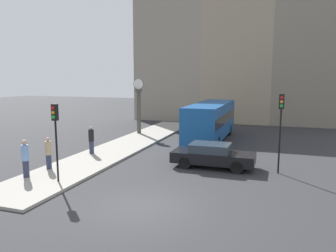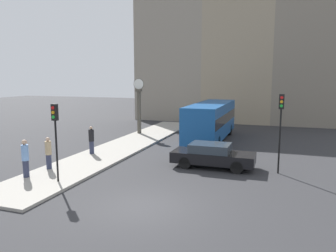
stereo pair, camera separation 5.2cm
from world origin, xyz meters
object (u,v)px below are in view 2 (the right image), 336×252
object	(u,v)px
sedan_car	(212,155)
pedestrian_black_jacket	(91,140)
street_clock	(139,107)
traffic_light_far	(281,118)
pedestrian_blue_stripe	(25,158)
pedestrian_tan_coat	(48,153)
traffic_light_near	(55,126)
bus_distant	(211,119)

from	to	relation	value
sedan_car	pedestrian_black_jacket	distance (m)	7.85
street_clock	sedan_car	bearing A→B (deg)	-45.52
traffic_light_far	pedestrian_blue_stripe	xyz separation A→B (m)	(-11.64, -5.14, -1.86)
traffic_light_far	street_clock	distance (m)	14.25
sedan_car	pedestrian_blue_stripe	xyz separation A→B (m)	(-8.16, -5.15, 0.39)
pedestrian_tan_coat	pedestrian_black_jacket	size ratio (longest dim) A/B	0.97
pedestrian_tan_coat	traffic_light_near	bearing A→B (deg)	-41.82
traffic_light_far	pedestrian_tan_coat	bearing A→B (deg)	-162.87
pedestrian_black_jacket	pedestrian_blue_stripe	bearing A→B (deg)	-93.43
pedestrian_black_jacket	bus_distant	bearing A→B (deg)	50.71
traffic_light_far	street_clock	world-z (taller)	street_clock
traffic_light_near	pedestrian_blue_stripe	xyz separation A→B (m)	(-1.89, 0.04, -1.66)
sedan_car	pedestrian_black_jacket	xyz separation A→B (m)	(-7.84, 0.22, 0.32)
street_clock	pedestrian_black_jacket	world-z (taller)	street_clock
bus_distant	traffic_light_far	bearing A→B (deg)	-56.20
sedan_car	traffic_light_near	distance (m)	8.40
pedestrian_tan_coat	pedestrian_blue_stripe	world-z (taller)	pedestrian_blue_stripe
bus_distant	traffic_light_near	distance (m)	13.74
bus_distant	pedestrian_blue_stripe	bearing A→B (deg)	-116.66
street_clock	pedestrian_tan_coat	xyz separation A→B (m)	(0.03, -11.83, -1.44)
street_clock	pedestrian_tan_coat	size ratio (longest dim) A/B	2.77
traffic_light_near	bus_distant	bearing A→B (deg)	70.50
bus_distant	pedestrian_black_jacket	world-z (taller)	bus_distant
traffic_light_far	street_clock	xyz separation A→B (m)	(-11.60, 8.27, -0.51)
sedan_car	pedestrian_tan_coat	world-z (taller)	pedestrian_tan_coat
traffic_light_near	traffic_light_far	size ratio (longest dim) A/B	0.88
street_clock	pedestrian_blue_stripe	distance (m)	13.48
bus_distant	pedestrian_blue_stripe	size ratio (longest dim) A/B	4.94
pedestrian_tan_coat	pedestrian_blue_stripe	xyz separation A→B (m)	(-0.07, -1.58, 0.09)
sedan_car	pedestrian_blue_stripe	size ratio (longest dim) A/B	2.43
bus_distant	street_clock	world-z (taller)	street_clock
sedan_car	traffic_light_far	world-z (taller)	traffic_light_far
pedestrian_blue_stripe	pedestrian_black_jacket	distance (m)	5.38
street_clock	traffic_light_far	bearing A→B (deg)	-35.50
bus_distant	pedestrian_blue_stripe	distance (m)	14.42
sedan_car	pedestrian_blue_stripe	bearing A→B (deg)	-147.76
bus_distant	street_clock	size ratio (longest dim) A/B	1.94
pedestrian_blue_stripe	traffic_light_far	bearing A→B (deg)	23.84
traffic_light_near	street_clock	world-z (taller)	street_clock
traffic_light_near	street_clock	size ratio (longest dim) A/B	0.77
traffic_light_near	traffic_light_far	distance (m)	11.05
bus_distant	pedestrian_black_jacket	xyz separation A→B (m)	(-6.14, -7.51, -0.66)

